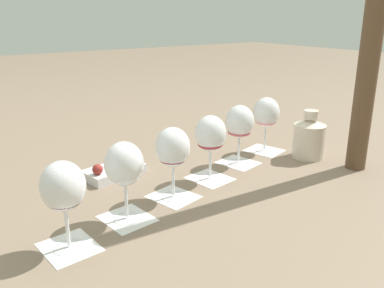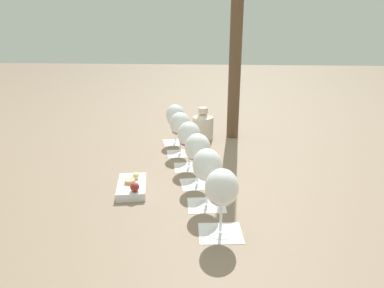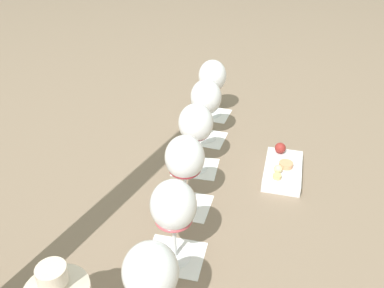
% 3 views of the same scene
% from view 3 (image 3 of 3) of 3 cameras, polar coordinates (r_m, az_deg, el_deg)
% --- Properties ---
extents(ground_plane, '(8.00, 8.00, 0.00)m').
position_cam_3_polar(ground_plane, '(1.00, 0.15, -5.83)').
color(ground_plane, '#7F6B56').
extents(tasting_card_1, '(0.12, 0.13, 0.00)m').
position_cam_3_polar(tasting_card_1, '(0.83, -2.40, -15.45)').
color(tasting_card_1, white).
rests_on(tasting_card_1, ground_plane).
extents(tasting_card_2, '(0.12, 0.13, 0.00)m').
position_cam_3_polar(tasting_card_2, '(0.94, -0.95, -8.53)').
color(tasting_card_2, white).
rests_on(tasting_card_2, ground_plane).
extents(tasting_card_3, '(0.12, 0.13, 0.00)m').
position_cam_3_polar(tasting_card_3, '(1.06, 0.50, -3.25)').
color(tasting_card_3, white).
rests_on(tasting_card_3, ground_plane).
extents(tasting_card_4, '(0.11, 0.12, 0.00)m').
position_cam_3_polar(tasting_card_4, '(1.19, 1.86, 0.88)').
color(tasting_card_4, white).
rests_on(tasting_card_4, ground_plane).
extents(tasting_card_5, '(0.11, 0.12, 0.00)m').
position_cam_3_polar(tasting_card_5, '(1.32, 2.74, 4.25)').
color(tasting_card_5, white).
rests_on(tasting_card_5, ground_plane).
extents(wine_glass_0, '(0.09, 0.09, 0.18)m').
position_cam_3_polar(wine_glass_0, '(0.64, -5.81, -17.86)').
color(wine_glass_0, white).
rests_on(wine_glass_0, tasting_card_0).
extents(wine_glass_1, '(0.09, 0.09, 0.18)m').
position_cam_3_polar(wine_glass_1, '(0.75, -2.62, -8.96)').
color(wine_glass_1, white).
rests_on(wine_glass_1, tasting_card_1).
extents(wine_glass_2, '(0.09, 0.09, 0.18)m').
position_cam_3_polar(wine_glass_2, '(0.87, -1.02, -2.30)').
color(wine_glass_2, white).
rests_on(wine_glass_2, tasting_card_2).
extents(wine_glass_3, '(0.09, 0.09, 0.18)m').
position_cam_3_polar(wine_glass_3, '(1.00, 0.54, 2.57)').
color(wine_glass_3, white).
rests_on(wine_glass_3, tasting_card_3).
extents(wine_glass_4, '(0.09, 0.09, 0.18)m').
position_cam_3_polar(wine_glass_4, '(1.13, 1.97, 6.27)').
color(wine_glass_4, white).
rests_on(wine_glass_4, tasting_card_4).
extents(wine_glass_5, '(0.09, 0.09, 0.18)m').
position_cam_3_polar(wine_glass_5, '(1.27, 2.88, 9.21)').
color(wine_glass_5, white).
rests_on(wine_glass_5, tasting_card_5).
extents(snack_dish, '(0.18, 0.12, 0.06)m').
position_cam_3_polar(snack_dish, '(1.06, 12.60, -3.47)').
color(snack_dish, silver).
rests_on(snack_dish, ground_plane).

